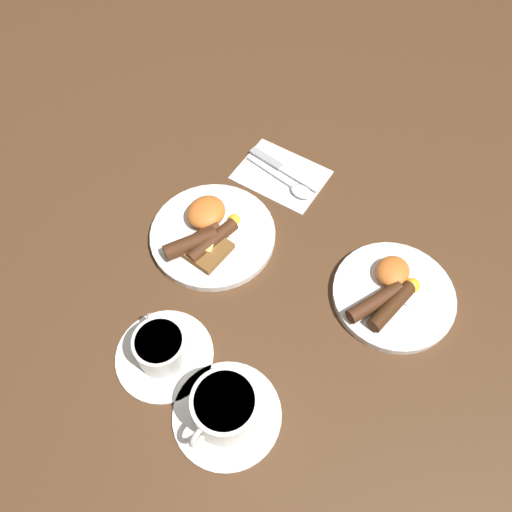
# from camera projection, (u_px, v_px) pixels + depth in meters

# --- Properties ---
(ground_plane) EXTENTS (3.00, 3.00, 0.00)m
(ground_plane) POSITION_uv_depth(u_px,v_px,m) (213.00, 237.00, 0.94)
(ground_plane) COLOR #4C301C
(breakfast_plate_near) EXTENTS (0.23, 0.23, 0.05)m
(breakfast_plate_near) POSITION_uv_depth(u_px,v_px,m) (210.00, 233.00, 0.93)
(breakfast_plate_near) COLOR white
(breakfast_plate_near) RESTS_ON ground_plane
(breakfast_plate_far) EXTENTS (0.21, 0.21, 0.04)m
(breakfast_plate_far) POSITION_uv_depth(u_px,v_px,m) (393.00, 293.00, 0.86)
(breakfast_plate_far) COLOR white
(breakfast_plate_far) RESTS_ON ground_plane
(teacup_near) EXTENTS (0.16, 0.16, 0.07)m
(teacup_near) POSITION_uv_depth(u_px,v_px,m) (162.00, 349.00, 0.80)
(teacup_near) COLOR white
(teacup_near) RESTS_ON ground_plane
(teacup_far) EXTENTS (0.17, 0.17, 0.08)m
(teacup_far) POSITION_uv_depth(u_px,v_px,m) (225.00, 409.00, 0.74)
(teacup_far) COLOR white
(teacup_far) RESTS_ON ground_plane
(napkin) EXTENTS (0.13, 0.18, 0.01)m
(napkin) POSITION_uv_depth(u_px,v_px,m) (281.00, 175.00, 1.02)
(napkin) COLOR white
(napkin) RESTS_ON ground_plane
(knife) EXTENTS (0.04, 0.17, 0.01)m
(knife) POSITION_uv_depth(u_px,v_px,m) (280.00, 167.00, 1.03)
(knife) COLOR silver
(knife) RESTS_ON napkin
(spoon) EXTENTS (0.05, 0.17, 0.01)m
(spoon) POSITION_uv_depth(u_px,v_px,m) (294.00, 187.00, 1.00)
(spoon) COLOR silver
(spoon) RESTS_ON napkin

